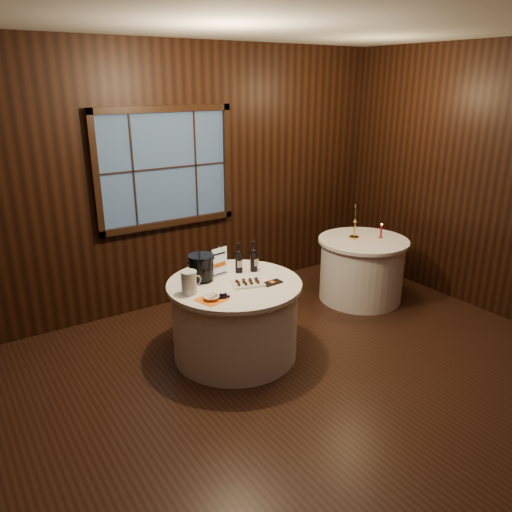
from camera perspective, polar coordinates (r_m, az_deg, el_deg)
ground at (r=4.38m, az=4.77°, el=-16.63°), size 6.00×6.00×0.00m
back_wall at (r=5.78m, az=-10.35°, el=8.87°), size 6.00×0.10×3.00m
main_table at (r=4.88m, az=-2.42°, el=-7.19°), size 1.28×1.28×0.77m
side_table at (r=6.25m, az=11.95°, el=-1.46°), size 1.08×1.08×0.77m
sign_stand at (r=4.87m, az=-4.22°, el=-1.10°), size 0.18×0.11×0.29m
port_bottle_left at (r=4.92m, az=-1.98°, el=-0.43°), size 0.07×0.08×0.31m
port_bottle_right at (r=4.95m, az=-0.25°, el=-0.26°), size 0.07×0.08×0.31m
ice_bucket at (r=4.74m, az=-6.26°, el=-1.27°), size 0.25×0.25×0.26m
chocolate_plate at (r=4.66m, az=-0.96°, el=-3.08°), size 0.34×0.28×0.04m
chocolate_box at (r=4.69m, az=1.86°, el=-3.08°), size 0.19×0.11×0.02m
grape_bunch at (r=4.40m, az=-3.83°, el=-4.49°), size 0.18×0.11×0.04m
glass_pitcher at (r=4.48m, az=-7.65°, el=-2.99°), size 0.20×0.15×0.21m
orange_napkin at (r=4.37m, az=-5.12°, el=-4.97°), size 0.28×0.28×0.00m
cracker_bowl at (r=4.36m, az=-5.13°, el=-4.75°), size 0.18×0.18×0.03m
brass_candlestick at (r=6.11m, az=11.23°, el=3.38°), size 0.12×0.12×0.42m
red_candle at (r=6.20m, az=14.10°, el=2.64°), size 0.05×0.05×0.19m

